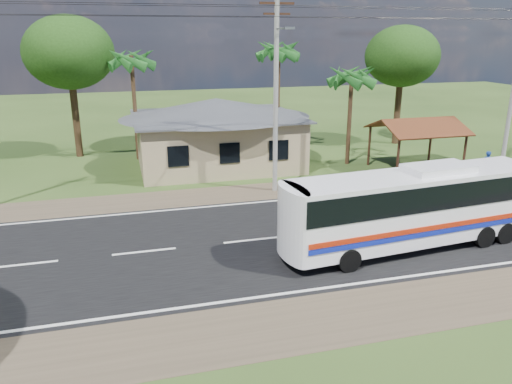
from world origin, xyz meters
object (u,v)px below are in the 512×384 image
at_px(person, 486,165).
at_px(coach_bus, 417,202).
at_px(motorcycle, 400,177).
at_px(waiting_shed, 417,127).

bearing_deg(person, coach_bus, 45.85).
bearing_deg(person, motorcycle, 4.73).
xyz_separation_m(coach_bus, person, (9.91, 7.93, -1.10)).
distance_m(waiting_shed, person, 4.63).
bearing_deg(coach_bus, motorcycle, 57.08).
bearing_deg(waiting_shed, coach_bus, -122.25).
distance_m(waiting_shed, coach_bus, 12.84).
distance_m(waiting_shed, motorcycle, 4.36).
bearing_deg(coach_bus, person, 33.38).
relative_size(motorcycle, person, 1.00).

